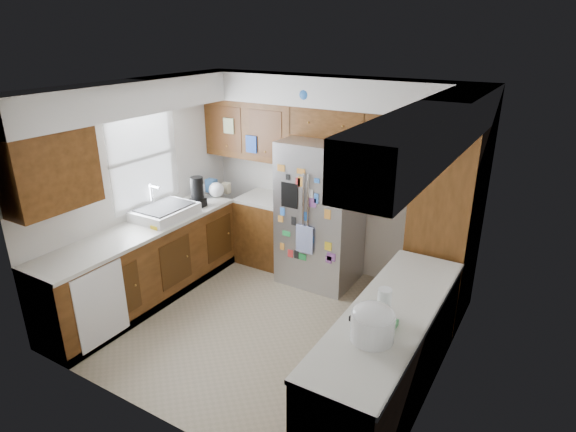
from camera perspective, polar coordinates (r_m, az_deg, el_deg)
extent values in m
plane|color=gray|center=(5.38, -2.39, -12.65)|extent=(3.60, 3.60, 0.00)
cube|color=silver|center=(6.11, 5.69, 4.57)|extent=(3.60, 0.04, 2.50)
cube|color=silver|center=(5.92, -17.34, 3.13)|extent=(0.04, 3.20, 2.50)
cube|color=silver|center=(4.16, 18.67, -4.85)|extent=(0.04, 3.20, 2.50)
cube|color=silver|center=(3.69, -16.53, -8.02)|extent=(3.60, 0.04, 2.50)
cube|color=white|center=(4.48, -2.89, 14.98)|extent=(3.60, 3.20, 0.02)
cube|color=silver|center=(5.72, 5.24, 14.45)|extent=(3.60, 0.38, 0.35)
cube|color=silver|center=(5.56, -17.22, 13.41)|extent=(0.38, 3.20, 0.35)
cube|color=silver|center=(3.87, 17.80, 10.20)|extent=(0.38, 3.20, 0.35)
cube|color=#3D230B|center=(6.40, -4.17, 10.23)|extent=(1.33, 0.34, 0.75)
cube|color=#3D230B|center=(5.45, 16.01, 7.48)|extent=(1.33, 0.34, 0.75)
cube|color=#3D230B|center=(4.99, -26.36, 4.83)|extent=(0.34, 0.85, 0.75)
cube|color=white|center=(5.88, -16.92, 6.62)|extent=(0.02, 0.90, 1.05)
cube|color=white|center=(5.86, -16.66, 6.58)|extent=(0.01, 1.02, 1.15)
cube|color=#1D46AD|center=(6.22, -4.37, 8.48)|extent=(0.16, 0.02, 0.22)
cube|color=beige|center=(6.38, -7.04, 10.56)|extent=(0.16, 0.02, 0.20)
cube|color=#3D230B|center=(5.83, -16.62, -5.72)|extent=(0.60, 2.60, 0.88)
cube|color=#3D230B|center=(6.52, -2.27, -1.81)|extent=(0.75, 0.60, 0.88)
cube|color=beige|center=(5.64, -17.11, -1.55)|extent=(0.63, 2.60, 0.04)
cube|color=beige|center=(6.35, -2.33, 2.00)|extent=(0.75, 0.60, 0.04)
cube|color=black|center=(6.01, -16.23, -9.03)|extent=(0.60, 2.60, 0.10)
cube|color=white|center=(5.15, -21.21, -9.91)|extent=(0.01, 0.58, 0.80)
cube|color=#3D230B|center=(4.24, 11.69, -16.41)|extent=(0.60, 2.25, 0.88)
cube|color=beige|center=(3.98, 12.19, -11.16)|extent=(0.63, 2.25, 0.04)
cube|color=black|center=(4.49, 11.30, -20.36)|extent=(0.60, 2.25, 0.10)
cube|color=#3D230B|center=(5.32, 18.19, -1.06)|extent=(0.60, 0.90, 2.15)
cube|color=#A8A8AD|center=(5.89, 3.90, 0.36)|extent=(0.90, 0.75, 1.80)
cylinder|color=silver|center=(5.53, 1.81, 0.63)|extent=(0.02, 0.02, 0.90)
cylinder|color=silver|center=(5.50, 2.36, 0.51)|extent=(0.02, 0.02, 0.90)
cube|color=black|center=(5.57, 0.17, 2.46)|extent=(0.22, 0.01, 0.30)
cube|color=silver|center=(5.63, 1.96, -2.80)|extent=(0.22, 0.01, 0.34)
cube|color=orange|center=(5.88, -0.70, -3.63)|extent=(0.06, 0.00, 0.09)
cube|color=orange|center=(5.40, 4.70, 0.20)|extent=(0.08, 0.00, 0.11)
cube|color=#8C4C99|center=(5.58, 5.13, -4.87)|extent=(0.11, 0.00, 0.10)
cube|color=red|center=(5.46, 1.19, 4.02)|extent=(0.06, 0.00, 0.10)
cube|color=black|center=(5.81, 1.01, -4.58)|extent=(0.06, 0.00, 0.11)
cube|color=orange|center=(5.44, 1.54, 4.07)|extent=(0.08, 0.00, 0.12)
cube|color=black|center=(5.66, 2.66, -3.54)|extent=(0.06, 0.00, 0.10)
cube|color=yellow|center=(5.30, 4.59, 3.46)|extent=(0.06, 0.00, 0.06)
cube|color=green|center=(5.78, 1.71, -4.88)|extent=(0.10, 0.00, 0.08)
cube|color=#8C4C99|center=(5.61, 4.83, -5.18)|extent=(0.08, 0.00, 0.09)
cube|color=blue|center=(5.54, 2.20, -0.08)|extent=(0.06, 0.00, 0.11)
cube|color=blue|center=(5.40, 3.36, 2.09)|extent=(0.05, 0.00, 0.11)
cube|color=blue|center=(5.62, 2.76, -2.77)|extent=(0.07, 0.00, 0.08)
cube|color=#8C4C99|center=(5.44, 2.96, 1.57)|extent=(0.08, 0.00, 0.11)
cube|color=red|center=(5.85, 0.28, -4.47)|extent=(0.07, 0.00, 0.10)
cube|color=yellow|center=(5.54, 4.77, -3.60)|extent=(0.09, 0.00, 0.10)
cube|color=#8C4C99|center=(5.64, 2.41, -2.92)|extent=(0.10, 0.00, 0.07)
cube|color=white|center=(5.42, 2.72, 2.67)|extent=(0.05, 0.00, 0.10)
cube|color=black|center=(5.52, -0.02, 4.62)|extent=(0.05, 0.00, 0.07)
cube|color=black|center=(5.65, 0.67, -0.60)|extent=(0.06, 0.00, 0.11)
cube|color=orange|center=(5.41, 1.54, 5.31)|extent=(0.11, 0.00, 0.06)
cube|color=black|center=(5.70, 2.11, -3.71)|extent=(0.05, 0.00, 0.10)
cube|color=green|center=(5.77, -0.21, -2.10)|extent=(0.10, 0.00, 0.06)
cube|color=red|center=(5.71, 2.11, -3.97)|extent=(0.08, 0.00, 0.05)
cube|color=blue|center=(5.69, -0.67, 0.53)|extent=(0.06, 0.00, 0.10)
cube|color=orange|center=(5.53, -0.84, 5.70)|extent=(0.10, 0.00, 0.08)
cube|color=orange|center=(5.74, -0.88, -0.35)|extent=(0.07, 0.00, 0.08)
cube|color=blue|center=(5.34, 3.43, 4.19)|extent=(0.06, 0.00, 0.05)
cube|color=#3D230B|center=(5.79, 5.21, 11.03)|extent=(0.96, 0.34, 0.35)
sphere|color=#225BAA|center=(5.80, 2.48, 14.28)|extent=(0.29, 0.29, 0.29)
cylinder|color=black|center=(5.61, 7.33, 13.17)|extent=(0.25, 0.25, 0.14)
ellipsoid|color=#333338|center=(5.61, 7.36, 13.89)|extent=(0.23, 0.23, 0.10)
cube|color=white|center=(5.86, -14.36, 0.46)|extent=(0.52, 0.70, 0.12)
cube|color=black|center=(5.84, -14.41, 1.06)|extent=(0.44, 0.60, 0.02)
cylinder|color=silver|center=(5.95, -15.87, 2.25)|extent=(0.02, 0.02, 0.30)
cylinder|color=silver|center=(5.87, -15.59, 3.36)|extent=(0.16, 0.02, 0.02)
cube|color=yellow|center=(5.59, -15.02, -1.09)|extent=(0.10, 0.18, 0.04)
cube|color=black|center=(6.13, -10.61, 1.59)|extent=(0.18, 0.14, 0.10)
cylinder|color=black|center=(6.07, -10.73, 3.28)|extent=(0.16, 0.16, 0.28)
cylinder|color=#A8A8AD|center=(6.39, -10.44, 2.89)|extent=(0.14, 0.14, 0.20)
sphere|color=white|center=(6.41, -8.49, 3.10)|extent=(0.20, 0.20, 0.20)
cube|color=#3F72B2|center=(6.62, -9.06, 3.57)|extent=(0.14, 0.10, 0.18)
cube|color=#BFB28C|center=(6.57, -7.33, 3.32)|extent=(0.10, 0.08, 0.14)
cylinder|color=white|center=(6.08, -12.48, 1.35)|extent=(0.08, 0.08, 0.11)
cylinder|color=white|center=(3.57, 9.97, -12.78)|extent=(0.32, 0.32, 0.21)
ellipsoid|color=white|center=(3.51, 10.08, -11.36)|extent=(0.30, 0.30, 0.14)
cube|color=black|center=(3.60, 7.77, -11.90)|extent=(0.04, 0.06, 0.04)
cylinder|color=white|center=(3.83, 11.33, -10.06)|extent=(0.11, 0.11, 0.24)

